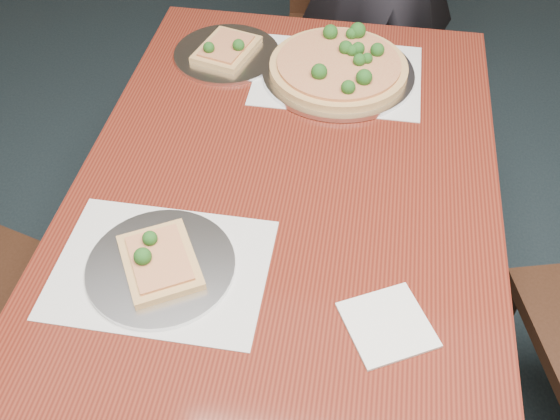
% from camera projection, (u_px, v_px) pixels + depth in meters
% --- Properties ---
extents(dining_table, '(0.90, 1.50, 0.75)m').
position_uv_depth(dining_table, '(280.00, 239.00, 1.34)').
color(dining_table, '#4F170F').
rests_on(dining_table, ground).
extents(chair_far, '(0.45, 0.45, 0.91)m').
position_uv_depth(chair_far, '(346.00, 18.00, 2.23)').
color(chair_far, black).
rests_on(chair_far, ground).
extents(placemat_main, '(0.42, 0.32, 0.00)m').
position_uv_depth(placemat_main, '(338.00, 75.00, 1.59)').
color(placemat_main, white).
rests_on(placemat_main, dining_table).
extents(placemat_near, '(0.40, 0.30, 0.00)m').
position_uv_depth(placemat_near, '(161.00, 268.00, 1.17)').
color(placemat_near, white).
rests_on(placemat_near, dining_table).
extents(pizza_pan, '(0.39, 0.39, 0.07)m').
position_uv_depth(pizza_pan, '(340.00, 67.00, 1.58)').
color(pizza_pan, silver).
rests_on(pizza_pan, dining_table).
extents(slice_plate_near, '(0.28, 0.28, 0.06)m').
position_uv_depth(slice_plate_near, '(160.00, 264.00, 1.17)').
color(slice_plate_near, silver).
rests_on(slice_plate_near, dining_table).
extents(slice_plate_far, '(0.28, 0.28, 0.06)m').
position_uv_depth(slice_plate_far, '(227.00, 52.00, 1.65)').
color(slice_plate_far, silver).
rests_on(slice_plate_far, dining_table).
extents(napkin, '(0.19, 0.19, 0.01)m').
position_uv_depth(napkin, '(387.00, 325.00, 1.09)').
color(napkin, white).
rests_on(napkin, dining_table).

